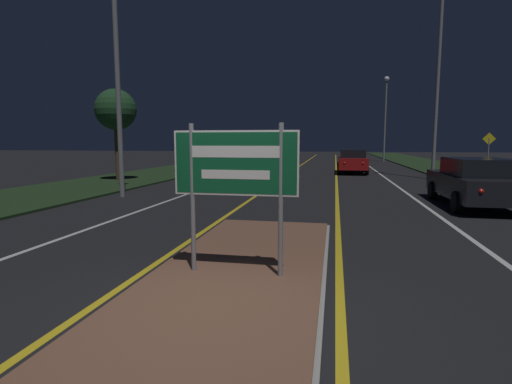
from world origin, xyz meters
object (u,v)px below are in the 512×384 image
(streetlight_left_near, at_px, (116,44))
(warning_sign, at_px, (488,152))
(streetlight_right_near, at_px, (440,45))
(streetlight_right_far, at_px, (386,107))
(car_approaching_0, at_px, (261,166))
(car_receding_1, at_px, (352,161))
(car_receding_0, at_px, (475,181))
(highway_sign, at_px, (235,170))

(streetlight_left_near, height_order, warning_sign, streetlight_left_near)
(streetlight_left_near, xyz_separation_m, streetlight_right_near, (12.86, 9.61, 1.58))
(streetlight_right_far, distance_m, car_approaching_0, 25.42)
(streetlight_right_near, height_order, streetlight_right_far, streetlight_right_near)
(streetlight_left_near, xyz_separation_m, car_approaching_0, (3.97, 6.55, -4.65))
(streetlight_right_far, xyz_separation_m, warning_sign, (2.36, -21.97, -4.02))
(streetlight_left_near, bearing_deg, car_approaching_0, 58.79)
(streetlight_left_near, distance_m, car_receding_1, 16.39)
(streetlight_right_near, relative_size, car_receding_1, 2.30)
(streetlight_right_near, distance_m, car_receding_0, 11.40)
(car_receding_1, bearing_deg, warning_sign, -39.12)
(streetlight_right_near, height_order, car_receding_1, streetlight_right_near)
(streetlight_right_far, distance_m, warning_sign, 22.46)
(streetlight_left_near, relative_size, streetlight_right_near, 0.85)
(streetlight_right_far, relative_size, car_approaching_0, 2.00)
(highway_sign, height_order, streetlight_right_near, streetlight_right_near)
(streetlight_right_near, bearing_deg, car_approaching_0, -161.00)
(streetlight_right_far, bearing_deg, streetlight_right_near, -89.33)
(car_approaching_0, bearing_deg, car_receding_0, -38.81)
(warning_sign, bearing_deg, streetlight_right_near, 142.66)
(warning_sign, bearing_deg, car_receding_1, 140.88)
(car_approaching_0, bearing_deg, streetlight_right_far, 69.72)
(car_receding_0, bearing_deg, streetlight_right_near, 84.59)
(streetlight_right_far, bearing_deg, streetlight_left_near, -112.84)
(streetlight_right_near, bearing_deg, streetlight_right_far, 90.67)
(streetlight_right_near, relative_size, car_receding_0, 2.18)
(highway_sign, bearing_deg, car_approaching_0, 99.11)
(streetlight_right_far, xyz_separation_m, car_receding_0, (-0.66, -29.86, -4.74))
(streetlight_right_near, bearing_deg, streetlight_left_near, -143.23)
(highway_sign, xyz_separation_m, car_approaching_0, (-2.31, 14.40, -0.81))
(streetlight_left_near, xyz_separation_m, streetlight_right_far, (12.62, 29.97, 0.08))
(highway_sign, bearing_deg, car_receding_0, 54.47)
(car_receding_0, distance_m, car_receding_1, 13.34)
(streetlight_right_near, relative_size, streetlight_right_far, 1.21)
(car_receding_1, bearing_deg, streetlight_left_near, -123.83)
(streetlight_right_far, bearing_deg, car_receding_0, -91.27)
(highway_sign, bearing_deg, car_receding_1, 83.24)
(streetlight_left_near, bearing_deg, streetlight_right_near, 36.77)
(warning_sign, bearing_deg, highway_sign, -118.78)
(streetlight_left_near, height_order, car_receding_1, streetlight_left_near)
(car_approaching_0, xyz_separation_m, warning_sign, (11.01, 1.45, 0.72))
(highway_sign, relative_size, warning_sign, 0.91)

